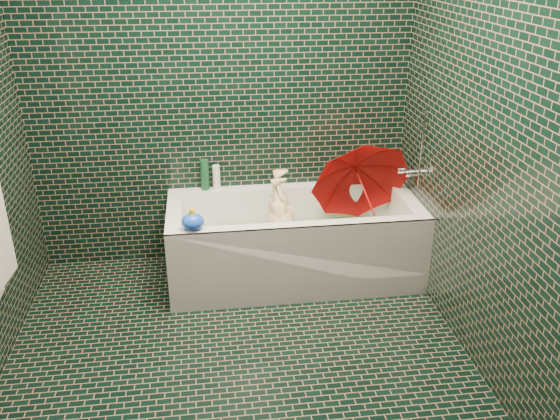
{
  "coord_description": "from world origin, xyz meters",
  "views": [
    {
      "loc": [
        -0.13,
        -2.58,
        2.16
      ],
      "look_at": [
        0.33,
        0.82,
        0.6
      ],
      "focal_mm": 38.0,
      "sensor_mm": 36.0,
      "label": 1
    }
  ],
  "objects": [
    {
      "name": "bath_toy",
      "position": [
        -0.22,
        0.71,
        0.61
      ],
      "size": [
        0.16,
        0.14,
        0.13
      ],
      "rotation": [
        0.0,
        0.0,
        -0.21
      ],
      "color": "blue",
      "rests_on": "bathtub"
    },
    {
      "name": "floor",
      "position": [
        0.0,
        0.0,
        0.0
      ],
      "size": [
        2.8,
        2.8,
        0.0
      ],
      "primitive_type": "plane",
      "color": "black",
      "rests_on": "ground"
    },
    {
      "name": "soap_bottle_b",
      "position": [
        1.17,
        1.35,
        0.55
      ],
      "size": [
        0.09,
        0.09,
        0.17
      ],
      "primitive_type": "imported",
      "rotation": [
        0.0,
        0.0,
        0.16
      ],
      "color": "#591D70",
      "rests_on": "bathtub"
    },
    {
      "name": "bathtub",
      "position": [
        0.45,
        1.01,
        0.21
      ],
      "size": [
        1.7,
        0.75,
        0.55
      ],
      "color": "white",
      "rests_on": "floor"
    },
    {
      "name": "soap_bottle_a",
      "position": [
        1.25,
        1.33,
        0.55
      ],
      "size": [
        0.1,
        0.1,
        0.23
      ],
      "primitive_type": "imported",
      "rotation": [
        0.0,
        0.0,
        -0.13
      ],
      "color": "white",
      "rests_on": "bathtub"
    },
    {
      "name": "faucet",
      "position": [
        1.26,
        1.02,
        0.77
      ],
      "size": [
        0.18,
        0.19,
        0.55
      ],
      "color": "silver",
      "rests_on": "wall_right"
    },
    {
      "name": "bottle_left_short",
      "position": [
        -0.06,
        1.36,
        0.64
      ],
      "size": [
        0.06,
        0.06,
        0.18
      ],
      "primitive_type": "cylinder",
      "rotation": [
        0.0,
        0.0,
        -0.19
      ],
      "color": "white",
      "rests_on": "bathtub"
    },
    {
      "name": "child",
      "position": [
        0.4,
        1.0,
        0.31
      ],
      "size": [
        0.99,
        0.57,
        0.33
      ],
      "primitive_type": "imported",
      "rotation": [
        -1.44,
        0.0,
        -1.84
      ],
      "color": "beige",
      "rests_on": "bathtub"
    },
    {
      "name": "soap_bottle_c",
      "position": [
        1.19,
        1.37,
        0.55
      ],
      "size": [
        0.16,
        0.16,
        0.17
      ],
      "primitive_type": "imported",
      "rotation": [
        0.0,
        0.0,
        0.22
      ],
      "color": "#134325",
      "rests_on": "bathtub"
    },
    {
      "name": "bottle_left_tall",
      "position": [
        -0.14,
        1.36,
        0.66
      ],
      "size": [
        0.07,
        0.07,
        0.22
      ],
      "primitive_type": "cylinder",
      "rotation": [
        0.0,
        0.0,
        -0.28
      ],
      "color": "#134325",
      "rests_on": "bathtub"
    },
    {
      "name": "umbrella",
      "position": [
        0.94,
        1.02,
        0.59
      ],
      "size": [
        0.92,
        0.93,
        1.05
      ],
      "primitive_type": "imported",
      "rotation": [
        0.48,
        -0.47,
        -0.14
      ],
      "color": "red",
      "rests_on": "bathtub"
    },
    {
      "name": "wall_right",
      "position": [
        1.3,
        0.0,
        1.25
      ],
      "size": [
        0.0,
        2.8,
        2.8
      ],
      "primitive_type": "plane",
      "rotation": [
        1.57,
        0.0,
        -1.57
      ],
      "color": "black",
      "rests_on": "floor"
    },
    {
      "name": "water",
      "position": [
        0.45,
        1.02,
        0.3
      ],
      "size": [
        1.48,
        0.53,
        0.0
      ],
      "primitive_type": "cube",
      "color": "silver",
      "rests_on": "bathtub"
    },
    {
      "name": "bath_mat",
      "position": [
        0.45,
        1.02,
        0.16
      ],
      "size": [
        1.35,
        0.47,
        0.01
      ],
      "primitive_type": "cube",
      "color": "#33D42A",
      "rests_on": "bathtub"
    },
    {
      "name": "bottle_right_tall",
      "position": [
        1.13,
        1.36,
        0.67
      ],
      "size": [
        0.06,
        0.06,
        0.24
      ],
      "primitive_type": "cylinder",
      "rotation": [
        0.0,
        0.0,
        0.1
      ],
      "color": "#134325",
      "rests_on": "bathtub"
    },
    {
      "name": "bottle_right_pump",
      "position": [
        1.18,
        1.34,
        0.64
      ],
      "size": [
        0.07,
        0.07,
        0.18
      ],
      "primitive_type": "cylinder",
      "rotation": [
        0.0,
        0.0,
        0.41
      ],
      "color": "silver",
      "rests_on": "bathtub"
    },
    {
      "name": "rubber_duck",
      "position": [
        1.13,
        1.32,
        0.59
      ],
      "size": [
        0.11,
        0.09,
        0.09
      ],
      "rotation": [
        0.0,
        0.0,
        0.25
      ],
      "color": "yellow",
      "rests_on": "bathtub"
    },
    {
      "name": "wall_back",
      "position": [
        0.0,
        1.4,
        1.25
      ],
      "size": [
        2.8,
        0.0,
        2.8
      ],
      "primitive_type": "plane",
      "rotation": [
        1.57,
        0.0,
        0.0
      ],
      "color": "black",
      "rests_on": "floor"
    },
    {
      "name": "wall_front",
      "position": [
        0.0,
        -1.4,
        1.25
      ],
      "size": [
        2.8,
        0.0,
        2.8
      ],
      "primitive_type": "plane",
      "rotation": [
        -1.57,
        0.0,
        0.0
      ],
      "color": "black",
      "rests_on": "floor"
    }
  ]
}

